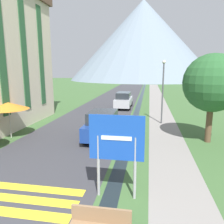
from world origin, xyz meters
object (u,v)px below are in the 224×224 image
Objects in this scene: road_sign at (116,145)px; streetlamp at (163,87)px; parked_car_far at (124,100)px; cafe_umbrella_middle_orange at (8,106)px; tree_by_path at (212,83)px; parked_car_near at (103,125)px.

streetlamp is (2.10, 11.01, 1.10)m from road_sign.
parked_car_far is 13.57m from cafe_umbrella_middle_orange.
streetlamp is 0.96× the size of tree_by_path.
streetlamp is (3.88, 4.76, 2.10)m from parked_car_near.
streetlamp is (9.82, 5.55, 0.91)m from cafe_umbrella_middle_orange.
cafe_umbrella_middle_orange is (-5.94, -0.79, 1.19)m from parked_car_near.
road_sign is 11.26m from streetlamp.
road_sign is 6.58m from parked_car_near.
road_sign is 0.58× the size of streetlamp.
road_sign is 0.74× the size of parked_car_near.
parked_car_far is at bearing 95.84° from road_sign.
cafe_umbrella_middle_orange is (-7.72, 5.46, 0.19)m from road_sign.
parked_car_far is at bearing 90.09° from parked_car_near.
parked_car_far is at bearing 120.59° from streetlamp.
tree_by_path is (12.38, 1.28, 1.47)m from cafe_umbrella_middle_orange.
road_sign is 9.46m from cafe_umbrella_middle_orange.
streetlamp reaches higher than cafe_umbrella_middle_orange.
tree_by_path is (6.44, 0.49, 2.67)m from parked_car_near.
streetlamp is at bearing 120.90° from tree_by_path.
tree_by_path is at bearing 4.35° from parked_car_near.
parked_car_near is 6.49m from streetlamp.
streetlamp is at bearing 50.77° from parked_car_near.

